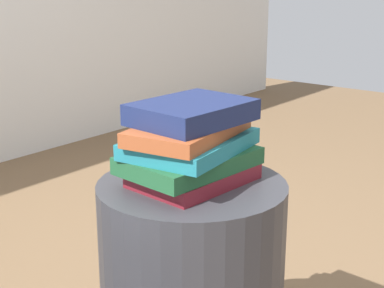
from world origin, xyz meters
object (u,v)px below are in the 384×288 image
object	(u,v)px
book_maroon	(195,176)
book_rust	(188,130)
book_forest	(189,161)
book_teal	(190,144)
book_navy	(192,112)

from	to	relation	value
book_maroon	book_rust	world-z (taller)	book_rust
book_maroon	book_rust	bearing A→B (deg)	132.12
book_maroon	book_forest	distance (m)	0.04
book_maroon	book_teal	distance (m)	0.07
book_teal	book_rust	size ratio (longest dim) A/B	0.99
book_forest	book_rust	bearing A→B (deg)	137.40
book_forest	book_navy	world-z (taller)	book_navy
book_maroon	book_navy	world-z (taller)	book_navy
book_navy	book_rust	bearing A→B (deg)	179.24
book_forest	book_rust	xyz separation A→B (m)	(-0.00, 0.00, 0.07)
book_teal	book_maroon	bearing A→B (deg)	-105.87
book_navy	book_forest	bearing A→B (deg)	-172.65
book_rust	book_navy	bearing A→B (deg)	-13.59
book_maroon	book_rust	xyz separation A→B (m)	(-0.01, 0.01, 0.11)
book_forest	book_teal	bearing A→B (deg)	26.53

